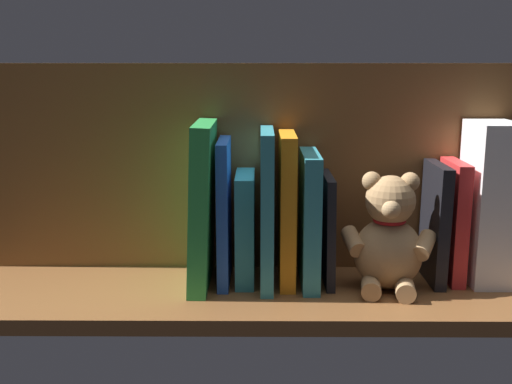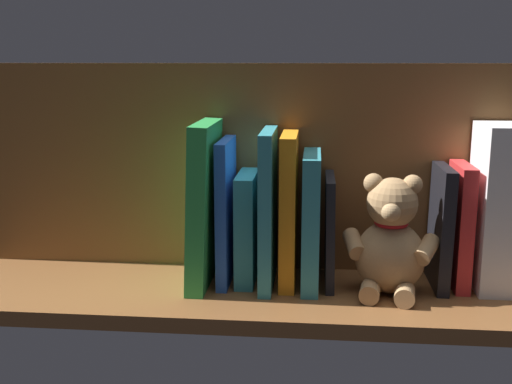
# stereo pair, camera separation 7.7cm
# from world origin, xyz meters

# --- Properties ---
(ground_plane) EXTENTS (0.90, 0.24, 0.02)m
(ground_plane) POSITION_xyz_m (0.00, 0.00, -0.01)
(ground_plane) COLOR brown
(shelf_back_panel) EXTENTS (0.90, 0.02, 0.32)m
(shelf_back_panel) POSITION_xyz_m (0.00, -0.10, 0.16)
(shelf_back_panel) COLOR brown
(shelf_back_panel) RESTS_ON ground_plane
(dictionary_thick_white) EXTENTS (0.06, 0.11, 0.24)m
(dictionary_thick_white) POSITION_xyz_m (-0.35, -0.03, 0.12)
(dictionary_thick_white) COLOR white
(dictionary_thick_white) RESTS_ON ground_plane
(book_0) EXTENTS (0.02, 0.10, 0.18)m
(book_0) POSITION_xyz_m (-0.30, -0.04, 0.09)
(book_0) COLOR red
(book_0) RESTS_ON ground_plane
(book_1) EXTENTS (0.02, 0.11, 0.18)m
(book_1) POSITION_xyz_m (-0.27, -0.03, 0.09)
(book_1) COLOR black
(book_1) RESTS_ON ground_plane
(teddy_bear) EXTENTS (0.14, 0.12, 0.17)m
(teddy_bear) POSITION_xyz_m (-0.19, 0.00, 0.08)
(teddy_bear) COLOR tan
(teddy_bear) RESTS_ON ground_plane
(book_2) EXTENTS (0.01, 0.11, 0.16)m
(book_2) POSITION_xyz_m (-0.11, -0.03, 0.08)
(book_2) COLOR black
(book_2) RESTS_ON ground_plane
(book_3) EXTENTS (0.02, 0.13, 0.20)m
(book_3) POSITION_xyz_m (-0.08, -0.02, 0.10)
(book_3) COLOR teal
(book_3) RESTS_ON ground_plane
(book_4) EXTENTS (0.02, 0.12, 0.22)m
(book_4) POSITION_xyz_m (-0.05, -0.03, 0.11)
(book_4) COLOR orange
(book_4) RESTS_ON ground_plane
(book_5) EXTENTS (0.02, 0.14, 0.23)m
(book_5) POSITION_xyz_m (-0.02, -0.02, 0.11)
(book_5) COLOR teal
(book_5) RESTS_ON ground_plane
(book_6) EXTENTS (0.03, 0.11, 0.16)m
(book_6) POSITION_xyz_m (0.02, -0.03, 0.08)
(book_6) COLOR teal
(book_6) RESTS_ON ground_plane
(book_7) EXTENTS (0.02, 0.12, 0.21)m
(book_7) POSITION_xyz_m (0.05, -0.03, 0.11)
(book_7) COLOR blue
(book_7) RESTS_ON ground_plane
(book_8) EXTENTS (0.04, 0.14, 0.24)m
(book_8) POSITION_xyz_m (0.08, -0.02, 0.12)
(book_8) COLOR green
(book_8) RESTS_ON ground_plane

